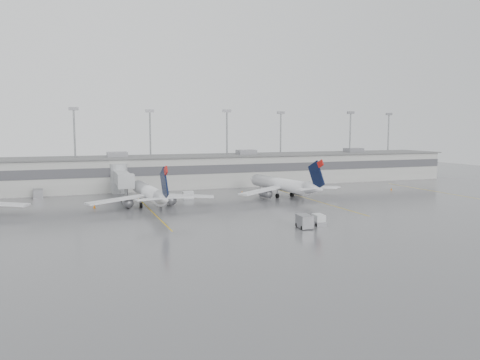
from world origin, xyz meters
name	(u,v)px	position (x,y,z in m)	size (l,w,h in m)	color
ground	(290,228)	(0.00, 0.00, 0.00)	(260.00, 260.00, 0.00)	#565659
terminal	(194,170)	(-0.01, 57.98, 4.17)	(152.00, 17.00, 9.45)	#A2A29E
light_masts	(189,141)	(0.00, 63.75, 12.03)	(142.40, 8.00, 20.60)	gray
jet_bridge_right	(121,179)	(-20.50, 45.72, 3.87)	(4.00, 17.20, 7.00)	#A3A5A8
stand_markings	(237,205)	(0.00, 24.00, 0.01)	(105.25, 40.00, 0.01)	gold
jet_mid_left	(150,193)	(-16.88, 27.43, 2.81)	(24.89, 27.95, 9.04)	white
jet_mid_right	(284,184)	(13.31, 30.28, 2.87)	(25.15, 28.39, 9.23)	white
baggage_tug	(319,221)	(5.31, 0.55, 0.68)	(2.02, 2.87, 1.74)	silver
baggage_cart	(304,221)	(2.11, -0.65, 1.07)	(2.17, 3.38, 2.06)	slate
gse_uld_b	(188,195)	(-7.26, 35.58, 0.81)	(2.27, 1.52, 1.61)	silver
gse_uld_c	(305,186)	(24.52, 40.97, 0.81)	(2.28, 1.52, 1.61)	silver
gse_loader	(38,194)	(-38.22, 47.67, 1.00)	(2.01, 3.21, 2.01)	slate
cone_b	(94,206)	(-27.28, 29.63, 0.40)	(0.50, 0.50, 0.79)	orange
cone_c	(242,192)	(6.60, 38.87, 0.35)	(0.44, 0.44, 0.71)	orange
cone_d	(391,189)	(43.88, 31.92, 0.31)	(0.38, 0.38, 0.61)	orange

